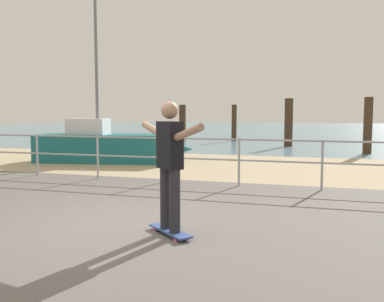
{
  "coord_description": "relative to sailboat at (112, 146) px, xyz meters",
  "views": [
    {
      "loc": [
        2.65,
        -5.24,
        1.6
      ],
      "look_at": [
        0.4,
        2.0,
        0.9
      ],
      "focal_mm": 39.38,
      "sensor_mm": 36.0,
      "label": 1
    }
  ],
  "objects": [
    {
      "name": "beach_strip",
      "position": [
        3.75,
        0.24,
        -0.52
      ],
      "size": [
        24.0,
        6.0,
        0.04
      ],
      "primitive_type": "cube",
      "color": "tan",
      "rests_on": "ground"
    },
    {
      "name": "sailboat",
      "position": [
        0.0,
        0.0,
        0.0
      ],
      "size": [
        5.07,
        2.23,
        5.29
      ],
      "color": "#19666B",
      "rests_on": "ground"
    },
    {
      "name": "skateboarder",
      "position": [
        4.56,
        -7.01,
        0.49
      ],
      "size": [
        1.17,
        1.0,
        1.65
      ],
      "color": "#26262B",
      "rests_on": "skateboard"
    },
    {
      "name": "groyne_post_2",
      "position": [
        4.89,
        8.0,
        0.6
      ],
      "size": [
        0.38,
        0.38,
        2.24
      ],
      "primitive_type": "cylinder",
      "color": "#422D1E",
      "rests_on": "ground"
    },
    {
      "name": "groyne_post_3",
      "position": [
        8.04,
        5.27,
        0.57
      ],
      "size": [
        0.32,
        0.32,
        2.18
      ],
      "primitive_type": "cylinder",
      "color": "#422D1E",
      "rests_on": "ground"
    },
    {
      "name": "groyne_post_0",
      "position": [
        -1.43,
        11.32,
        0.5
      ],
      "size": [
        0.39,
        0.39,
        2.04
      ],
      "primitive_type": "cylinder",
      "color": "#422D1E",
      "rests_on": "ground"
    },
    {
      "name": "ground_plane",
      "position": [
        3.75,
        -7.76,
        -0.52
      ],
      "size": [
        24.0,
        10.0,
        0.04
      ],
      "primitive_type": "cube",
      "color": "#605B56",
      "rests_on": "ground"
    },
    {
      "name": "groyne_post_1",
      "position": [
        1.73,
        10.86,
        0.49
      ],
      "size": [
        0.28,
        0.28,
        2.02
      ],
      "primitive_type": "cylinder",
      "color": "#422D1E",
      "rests_on": "ground"
    },
    {
      "name": "sea_surface",
      "position": [
        3.75,
        28.24,
        -0.52
      ],
      "size": [
        72.0,
        50.0,
        0.04
      ],
      "primitive_type": "cube",
      "color": "slate",
      "rests_on": "ground"
    },
    {
      "name": "skateboard",
      "position": [
        4.56,
        -7.01,
        -0.46
      ],
      "size": [
        0.74,
        0.67,
        0.08
      ],
      "color": "#334C8C",
      "rests_on": "ground"
    },
    {
      "name": "railing_fence",
      "position": [
        2.15,
        -3.16,
        0.18
      ],
      "size": [
        11.98,
        0.05,
        1.05
      ],
      "color": "#9EA0A5",
      "rests_on": "ground"
    }
  ]
}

